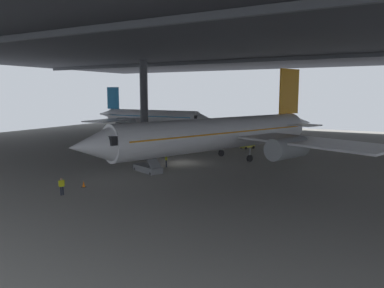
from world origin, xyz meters
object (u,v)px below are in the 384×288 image
Objects in this scene: crew_worker_by_stairs at (166,159)px; traffic_cone_orange at (84,184)px; boarding_stairs at (147,165)px; airplane_distant at (149,117)px; crew_worker_near_nose at (62,185)px; airplane_main at (223,133)px; baggage_tug at (247,145)px.

crew_worker_by_stairs is 2.91× the size of traffic_cone_orange.
airplane_distant is at bearing 124.82° from boarding_stairs.
crew_worker_near_nose reaches higher than traffic_cone_orange.
airplane_main is at bearing -41.83° from airplane_distant.
traffic_cone_orange is at bearing -108.07° from airplane_main.
airplane_distant is at bearing 138.17° from airplane_main.
airplane_distant is 54.16× the size of traffic_cone_orange.
baggage_tug is (3.52, 18.71, -0.48)m from crew_worker_by_stairs.
crew_worker_by_stairs is at bearing 81.39° from traffic_cone_orange.
airplane_distant reaches higher than crew_worker_by_stairs.
crew_worker_by_stairs is 0.70× the size of baggage_tug.
airplane_main is 22.54m from crew_worker_near_nose.
crew_worker_near_nose is 0.89× the size of crew_worker_by_stairs.
boarding_stairs is at bearing 81.88° from traffic_cone_orange.
boarding_stairs is 0.15× the size of airplane_distant.
traffic_cone_orange is (-6.10, -18.71, -3.35)m from airplane_main.
crew_worker_by_stairs is 44.50m from airplane_distant.
boarding_stairs is at bearing -55.18° from airplane_distant.
boarding_stairs reaches higher than crew_worker_near_nose.
crew_worker_by_stairs reaches higher than baggage_tug.
airplane_main is at bearing 58.11° from crew_worker_by_stairs.
airplane_main is at bearing 75.05° from crew_worker_near_nose.
airplane_distant is (-31.52, 28.21, -0.40)m from airplane_main.
traffic_cone_orange is at bearing -98.12° from boarding_stairs.
airplane_distant is at bearing 151.85° from baggage_tug.
airplane_main is 22.22× the size of crew_worker_by_stairs.
boarding_stairs is (-4.87, -10.09, -2.90)m from airplane_main.
airplane_main is 15.49× the size of baggage_tug.
airplane_main reaches higher than crew_worker_by_stairs.
airplane_distant reaches higher than baggage_tug.
crew_worker_by_stairs is 11.92m from traffic_cone_orange.
traffic_cone_orange is (-1.78, -11.76, -0.71)m from crew_worker_by_stairs.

